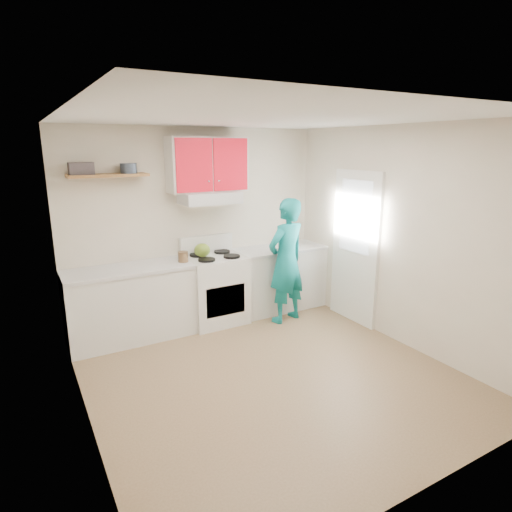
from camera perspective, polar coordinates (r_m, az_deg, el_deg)
floor at (r=4.72m, az=1.80°, el=-15.36°), size 3.80×3.80×0.00m
ceiling at (r=4.11m, az=2.09°, el=17.97°), size 3.60×3.80×0.04m
back_wall at (r=5.90m, az=-7.82°, el=4.05°), size 3.60×0.04×2.60m
front_wall at (r=2.87m, az=22.43°, el=-7.97°), size 3.60×0.04×2.60m
left_wall at (r=3.66m, az=-22.88°, el=-3.32°), size 0.04×3.80×2.60m
right_wall at (r=5.38m, az=18.50°, el=2.45°), size 0.04×3.80×2.60m
door at (r=5.89m, az=13.10°, el=1.07°), size 0.05×0.85×2.05m
door_glass at (r=5.80m, az=13.14°, el=5.14°), size 0.01×0.55×0.95m
counter_left at (r=5.54m, az=-16.39°, el=-6.21°), size 1.52×0.60×0.90m
counter_right at (r=6.35m, az=3.05°, el=-2.99°), size 1.32×0.60×0.90m
stove at (r=5.85m, az=-5.43°, el=-4.46°), size 0.76×0.65×0.92m
range_hood at (r=5.68m, az=-6.17°, el=7.74°), size 0.76×0.44×0.15m
upper_cabinets at (r=5.70m, az=-6.51°, el=12.04°), size 1.02×0.33×0.70m
shelf at (r=5.34m, az=-19.13°, el=10.14°), size 0.90×0.30×0.04m
books at (r=5.29m, az=-22.32°, el=10.76°), size 0.26×0.19×0.14m
tin at (r=5.36m, az=-16.65°, el=11.16°), size 0.24×0.24×0.12m
kettle at (r=5.72m, az=-7.20°, el=0.79°), size 0.26×0.26×0.18m
crock at (r=5.50m, az=-9.70°, el=-0.21°), size 0.13×0.13×0.15m
cutting_board at (r=5.93m, az=0.37°, el=0.37°), size 0.28×0.22×0.02m
silicone_mat at (r=6.40m, az=6.66°, el=1.27°), size 0.36×0.31×0.01m
person at (r=5.76m, az=4.07°, el=-0.68°), size 0.70×0.54×1.70m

